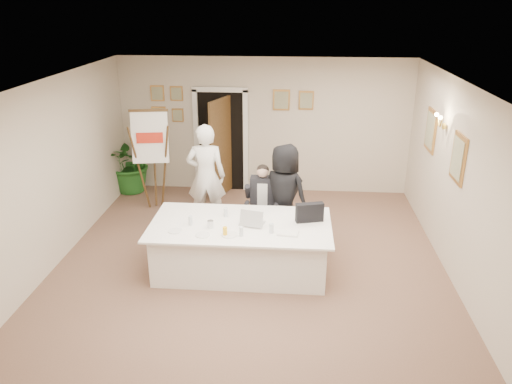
{
  "coord_description": "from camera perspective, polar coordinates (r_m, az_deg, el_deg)",
  "views": [
    {
      "loc": [
        0.64,
        -6.6,
        3.9
      ],
      "look_at": [
        0.06,
        0.6,
        1.07
      ],
      "focal_mm": 35.0,
      "sensor_mm": 36.0,
      "label": 1
    }
  ],
  "objects": [
    {
      "name": "wall_front",
      "position": [
        4.03,
        -5.81,
        -17.02
      ],
      "size": [
        6.0,
        0.1,
        2.8
      ],
      "primitive_type": "cube",
      "color": "beige",
      "rests_on": "floor"
    },
    {
      "name": "potted_palm",
      "position": [
        10.88,
        -14.11,
        3.4
      ],
      "size": [
        1.55,
        1.54,
        1.3
      ],
      "primitive_type": "imported",
      "rotation": [
        0.0,
        0.0,
        0.75
      ],
      "color": "#1E591D",
      "rests_on": "floor"
    },
    {
      "name": "steel_jug",
      "position": [
        7.25,
        -5.24,
        -3.7
      ],
      "size": [
        0.12,
        0.12,
        0.11
      ],
      "primitive_type": "cylinder",
      "rotation": [
        0.0,
        0.0,
        -0.31
      ],
      "color": "silver",
      "rests_on": "conference_table"
    },
    {
      "name": "plate_mid",
      "position": [
        7.06,
        -6.12,
        -4.9
      ],
      "size": [
        0.25,
        0.25,
        0.01
      ],
      "primitive_type": "cylinder",
      "rotation": [
        0.0,
        0.0,
        -0.25
      ],
      "color": "white",
      "rests_on": "conference_table"
    },
    {
      "name": "flip_chart",
      "position": [
        9.75,
        -11.72,
        3.04
      ],
      "size": [
        0.7,
        0.48,
        1.94
      ],
      "color": "#382711",
      "rests_on": "floor"
    },
    {
      "name": "laptop_bag",
      "position": [
        7.43,
        6.14,
        -2.34
      ],
      "size": [
        0.43,
        0.22,
        0.29
      ],
      "primitive_type": "cube",
      "rotation": [
        0.0,
        0.0,
        0.27
      ],
      "color": "black",
      "rests_on": "conference_table"
    },
    {
      "name": "wall_right",
      "position": [
        7.44,
        22.76,
        0.06
      ],
      "size": [
        0.1,
        7.0,
        2.8
      ],
      "primitive_type": "cube",
      "color": "beige",
      "rests_on": "floor"
    },
    {
      "name": "paper_stack",
      "position": [
        7.08,
        3.65,
        -4.69
      ],
      "size": [
        0.31,
        0.24,
        0.03
      ],
      "primitive_type": "cube",
      "rotation": [
        0.0,
        0.0,
        -0.12
      ],
      "color": "white",
      "rests_on": "conference_table"
    },
    {
      "name": "glass_a",
      "position": [
        7.37,
        -7.49,
        -3.26
      ],
      "size": [
        0.08,
        0.08,
        0.14
      ],
      "primitive_type": "cylinder",
      "rotation": [
        0.0,
        0.0,
        -0.3
      ],
      "color": "silver",
      "rests_on": "conference_table"
    },
    {
      "name": "standing_man",
      "position": [
        8.85,
        -5.72,
        1.8
      ],
      "size": [
        0.71,
        0.49,
        1.88
      ],
      "primitive_type": "imported",
      "rotation": [
        0.0,
        0.0,
        3.19
      ],
      "color": "white",
      "rests_on": "floor"
    },
    {
      "name": "pictures_right_wall",
      "position": [
        8.42,
        20.56,
        5.26
      ],
      "size": [
        0.06,
        2.2,
        0.8
      ],
      "primitive_type": null,
      "color": "#C18A42",
      "rests_on": "wall_right"
    },
    {
      "name": "wall_left",
      "position": [
        7.94,
        -23.01,
        1.32
      ],
      "size": [
        0.1,
        7.0,
        2.8
      ],
      "primitive_type": "cube",
      "color": "beige",
      "rests_on": "floor"
    },
    {
      "name": "wall_back",
      "position": [
        10.42,
        0.92,
        7.55
      ],
      "size": [
        6.0,
        0.1,
        2.8
      ],
      "primitive_type": "cube",
      "color": "beige",
      "rests_on": "floor"
    },
    {
      "name": "doorway",
      "position": [
        10.43,
        -4.02,
        5.49
      ],
      "size": [
        1.14,
        0.86,
        2.2
      ],
      "color": "black",
      "rests_on": "floor"
    },
    {
      "name": "standing_woman",
      "position": [
        8.22,
        3.27,
        -0.33
      ],
      "size": [
        1.0,
        0.89,
        1.72
      ],
      "primitive_type": "imported",
      "rotation": [
        0.0,
        0.0,
        2.62
      ],
      "color": "black",
      "rests_on": "floor"
    },
    {
      "name": "wall_sconce",
      "position": [
        8.32,
        20.41,
        7.6
      ],
      "size": [
        0.2,
        0.3,
        0.24
      ],
      "primitive_type": null,
      "color": "gold",
      "rests_on": "wall_right"
    },
    {
      "name": "glass_b",
      "position": [
        6.98,
        -1.7,
        -4.52
      ],
      "size": [
        0.07,
        0.07,
        0.14
      ],
      "primitive_type": "cylinder",
      "rotation": [
        0.0,
        0.0,
        -0.15
      ],
      "color": "silver",
      "rests_on": "conference_table"
    },
    {
      "name": "seated_man",
      "position": [
        8.45,
        0.75,
        -1.11
      ],
      "size": [
        0.69,
        0.72,
        1.32
      ],
      "primitive_type": null,
      "rotation": [
        0.0,
        0.0,
        0.23
      ],
      "color": "black",
      "rests_on": "floor"
    },
    {
      "name": "plate_near",
      "position": [
        7.04,
        -3.06,
        -4.89
      ],
      "size": [
        0.25,
        0.25,
        0.01
      ],
      "primitive_type": "cylinder",
      "rotation": [
        0.0,
        0.0,
        -0.06
      ],
      "color": "white",
      "rests_on": "conference_table"
    },
    {
      "name": "glass_c",
      "position": [
        7.07,
        1.78,
        -4.17
      ],
      "size": [
        0.07,
        0.07,
        0.14
      ],
      "primitive_type": "cylinder",
      "rotation": [
        0.0,
        0.0,
        -0.07
      ],
      "color": "silver",
      "rests_on": "conference_table"
    },
    {
      "name": "pictures_back_wall",
      "position": [
        10.37,
        -3.55,
        10.0
      ],
      "size": [
        3.4,
        0.06,
        0.8
      ],
      "primitive_type": null,
      "color": "#C18A42",
      "rests_on": "wall_back"
    },
    {
      "name": "laptop",
      "position": [
        7.31,
        -0.45,
        -2.66
      ],
      "size": [
        0.42,
        0.43,
        0.28
      ],
      "primitive_type": null,
      "rotation": [
        0.0,
        0.0,
        -0.23
      ],
      "color": "#B7BABC",
      "rests_on": "conference_table"
    },
    {
      "name": "oj_glass",
      "position": [
        7.0,
        -3.56,
        -4.51
      ],
      "size": [
        0.06,
        0.06,
        0.13
      ],
      "primitive_type": "cylinder",
      "rotation": [
        0.0,
        0.0,
        0.03
      ],
      "color": "yellow",
      "rests_on": "conference_table"
    },
    {
      "name": "conference_table",
      "position": [
        7.55,
        -1.74,
        -6.25
      ],
      "size": [
        2.67,
        1.43,
        0.78
      ],
      "color": "white",
      "rests_on": "floor"
    },
    {
      "name": "glass_d",
      "position": [
        7.6,
        -3.49,
        -2.31
      ],
      "size": [
        0.07,
        0.07,
        0.14
      ],
      "primitive_type": "cylinder",
      "rotation": [
        0.0,
        0.0,
        0.12
      ],
      "color": "silver",
      "rests_on": "conference_table"
    },
    {
      "name": "floor",
      "position": [
        7.69,
        -0.84,
        -9.04
      ],
      "size": [
        7.0,
        7.0,
        0.0
      ],
      "primitive_type": "plane",
      "color": "brown",
      "rests_on": "ground"
    },
    {
      "name": "plate_left",
      "position": [
        7.23,
        -9.2,
        -4.42
      ],
      "size": [
        0.23,
        0.23,
        0.01
      ],
      "primitive_type": "cylinder",
      "rotation": [
        0.0,
        0.0,
        0.17
      ],
      "color": "white",
      "rests_on": "conference_table"
    },
    {
      "name": "ceiling",
      "position": [
        6.72,
        -0.97,
        12.01
      ],
      "size": [
        6.0,
        7.0,
        0.02
      ],
      "primitive_type": "cube",
      "color": "white",
      "rests_on": "wall_back"
    }
  ]
}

